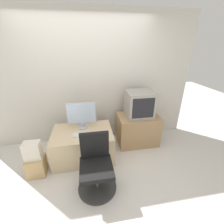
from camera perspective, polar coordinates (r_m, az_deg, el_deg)
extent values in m
plane|color=beige|center=(2.61, -6.91, -25.37)|extent=(12.00, 12.00, 0.00)
cube|color=beige|center=(3.10, -9.66, 11.25)|extent=(4.40, 0.05, 2.60)
cube|color=#CCB289|center=(2.93, -10.78, -11.86)|extent=(1.08, 0.76, 0.55)
cube|color=#A37F56|center=(3.28, 9.75, -6.48)|extent=(0.84, 0.56, 0.65)
cylinder|color=#B2B2B7|center=(2.91, -10.97, -5.52)|extent=(0.19, 0.19, 0.02)
cylinder|color=#B2B2B7|center=(2.89, -11.06, -4.63)|extent=(0.07, 0.07, 0.08)
cube|color=#B2B2B7|center=(2.79, -11.43, -0.43)|extent=(0.54, 0.01, 0.40)
cube|color=silver|center=(2.78, -11.43, -0.48)|extent=(0.51, 0.02, 0.38)
cube|color=silver|center=(2.68, -11.09, -8.41)|extent=(0.32, 0.13, 0.01)
ellipsoid|color=#4C4C51|center=(2.69, -6.40, -7.72)|extent=(0.06, 0.03, 0.03)
cube|color=gray|center=(3.05, 10.35, 3.11)|extent=(0.52, 0.49, 0.51)
cube|color=black|center=(2.84, 11.93, 1.37)|extent=(0.43, 0.01, 0.40)
cylinder|color=#333333|center=(2.55, -5.46, -26.51)|extent=(0.57, 0.57, 0.03)
cylinder|color=#4C4C51|center=(2.41, -5.64, -23.86)|extent=(0.05, 0.05, 0.32)
cube|color=black|center=(2.27, -5.85, -20.56)|extent=(0.47, 0.47, 0.07)
cube|color=black|center=(2.27, -6.55, -12.38)|extent=(0.42, 0.05, 0.43)
cube|color=tan|center=(2.89, -26.64, -17.93)|extent=(0.28, 0.25, 0.33)
cube|color=beige|center=(2.70, -27.91, -12.92)|extent=(0.25, 0.17, 0.30)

